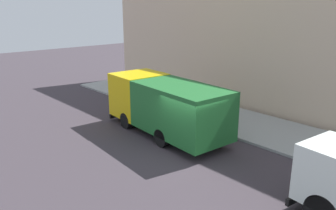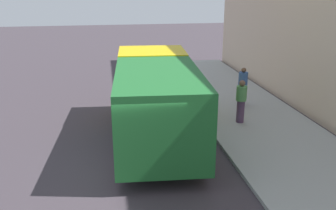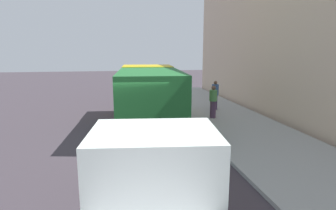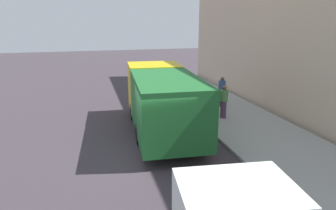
% 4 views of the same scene
% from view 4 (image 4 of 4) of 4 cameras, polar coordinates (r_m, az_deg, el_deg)
% --- Properties ---
extents(ground, '(80.00, 80.00, 0.00)m').
position_cam_4_polar(ground, '(11.17, -3.01, -9.94)').
color(ground, '#3B333A').
extents(sidewalk, '(4.17, 30.00, 0.12)m').
position_cam_4_polar(sidewalk, '(13.08, 19.45, -6.59)').
color(sidewalk, '#9A9D9B').
rests_on(sidewalk, ground).
extents(large_utility_truck, '(3.08, 7.37, 2.72)m').
position_cam_4_polar(large_utility_truck, '(13.07, -1.10, 1.19)').
color(large_utility_truck, '#E1BA0C').
rests_on(large_utility_truck, ground).
extents(pedestrian_walking, '(0.56, 0.56, 1.65)m').
position_cam_4_polar(pedestrian_walking, '(15.08, 10.59, 0.75)').
color(pedestrian_walking, '#503653').
rests_on(pedestrian_walking, sidewalk).
extents(pedestrian_standing, '(0.46, 0.46, 1.68)m').
position_cam_4_polar(pedestrian_standing, '(17.10, 10.22, 2.63)').
color(pedestrian_standing, '#423155').
rests_on(pedestrian_standing, sidewalk).
extents(traffic_cone_orange, '(0.41, 0.41, 0.58)m').
position_cam_4_polar(traffic_cone_orange, '(17.88, 2.55, 1.53)').
color(traffic_cone_orange, orange).
rests_on(traffic_cone_orange, sidewalk).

